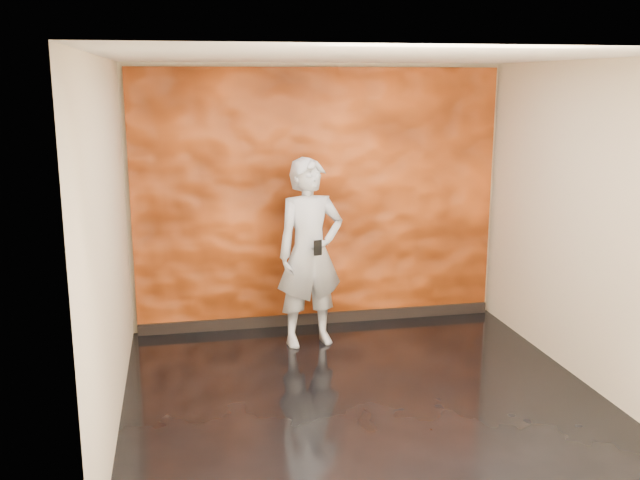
{
  "coord_description": "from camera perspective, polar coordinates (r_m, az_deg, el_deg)",
  "views": [
    {
      "loc": [
        -1.47,
        -5.4,
        2.63
      ],
      "look_at": [
        -0.21,
        0.88,
        1.18
      ],
      "focal_mm": 40.0,
      "sensor_mm": 36.0,
      "label": 1
    }
  ],
  "objects": [
    {
      "name": "feature_wall",
      "position": [
        7.61,
        -0.1,
        3.27
      ],
      "size": [
        3.9,
        0.06,
        2.75
      ],
      "primitive_type": "cube",
      "color": "orange",
      "rests_on": "ground"
    },
    {
      "name": "room",
      "position": [
        5.73,
        3.75,
        0.3
      ],
      "size": [
        4.02,
        4.02,
        2.81
      ],
      "color": "black",
      "rests_on": "ground"
    },
    {
      "name": "baseboard",
      "position": [
        7.9,
        -0.04,
        -6.27
      ],
      "size": [
        3.9,
        0.04,
        0.12
      ],
      "primitive_type": "cube",
      "color": "black",
      "rests_on": "ground"
    },
    {
      "name": "phone",
      "position": [
        6.78,
        -0.18,
        -0.63
      ],
      "size": [
        0.08,
        0.04,
        0.15
      ],
      "primitive_type": "cube",
      "rotation": [
        0.0,
        0.0,
        0.25
      ],
      "color": "black",
      "rests_on": "man"
    },
    {
      "name": "man",
      "position": [
        7.08,
        -0.81,
        -1.04
      ],
      "size": [
        0.76,
        0.57,
        1.89
      ],
      "primitive_type": "imported",
      "rotation": [
        0.0,
        0.0,
        0.18
      ],
      "color": "#9397A1",
      "rests_on": "ground"
    }
  ]
}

